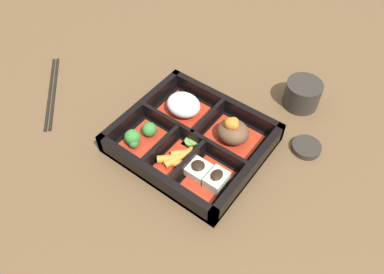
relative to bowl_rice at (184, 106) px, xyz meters
The scene contains 12 objects.
ground_plane 0.08m from the bowl_rice, 40.44° to the right, with size 3.00×3.00×0.00m, color brown.
bento_base 0.08m from the bowl_rice, 40.44° to the right, with size 0.27×0.24×0.01m.
bento_rim 0.08m from the bowl_rice, 41.84° to the right, with size 0.27×0.24×0.04m.
bowl_rice is the anchor object (origin of this frame).
bowl_stew 0.12m from the bowl_rice, ahead, with size 0.10×0.09×0.06m.
bowl_greens 0.11m from the bowl_rice, 100.41° to the right, with size 0.07×0.08×0.04m.
bowl_carrots 0.12m from the bowl_rice, 58.88° to the right, with size 0.06×0.08×0.02m.
bowl_tofu 0.17m from the bowl_rice, 37.76° to the right, with size 0.08×0.08×0.04m.
bowl_pickles 0.08m from the bowl_rice, 38.97° to the right, with size 0.04×0.04×0.01m.
tea_cup 0.25m from the bowl_rice, 45.53° to the left, with size 0.08×0.08×0.06m.
chopsticks 0.30m from the bowl_rice, 157.03° to the right, with size 0.18×0.17×0.01m.
sauce_dish 0.26m from the bowl_rice, 16.88° to the left, with size 0.06×0.06×0.01m.
Camera 1 is at (0.27, -0.36, 0.58)m, focal length 35.00 mm.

